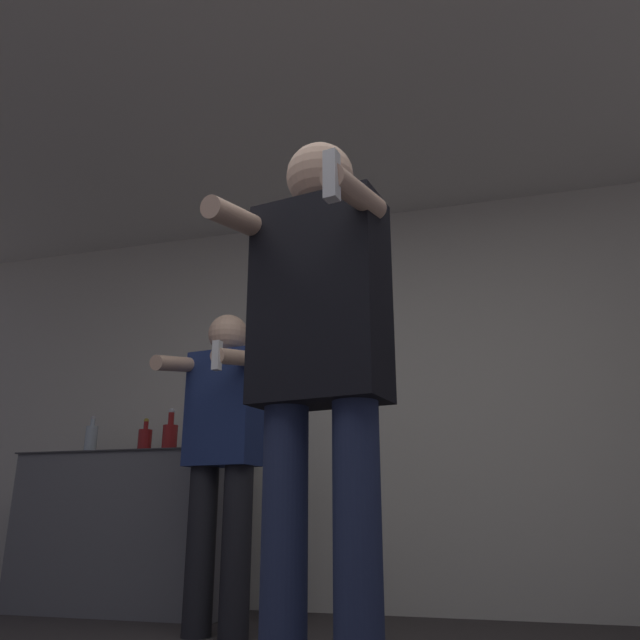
{
  "coord_description": "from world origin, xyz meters",
  "views": [
    {
      "loc": [
        0.65,
        -1.2,
        0.55
      ],
      "look_at": [
        0.15,
        0.55,
        1.12
      ],
      "focal_mm": 35.0,
      "sensor_mm": 36.0,
      "label": 1
    }
  ],
  "objects_px": {
    "bottle_short_whiskey": "(91,439)",
    "bottle_tall_gin": "(145,440)",
    "bottle_dark_rum": "(170,436)",
    "person_man_side": "(222,446)",
    "person_woman_foreground": "(319,357)"
  },
  "relations": [
    {
      "from": "bottle_short_whiskey",
      "to": "person_woman_foreground",
      "type": "bearing_deg",
      "value": -41.42
    },
    {
      "from": "bottle_dark_rum",
      "to": "bottle_short_whiskey",
      "type": "bearing_deg",
      "value": 180.0
    },
    {
      "from": "bottle_dark_rum",
      "to": "person_man_side",
      "type": "xyz_separation_m",
      "value": [
        0.65,
        -0.62,
        -0.14
      ]
    },
    {
      "from": "bottle_tall_gin",
      "to": "person_man_side",
      "type": "distance_m",
      "value": 1.04
    },
    {
      "from": "bottle_tall_gin",
      "to": "person_man_side",
      "type": "bearing_deg",
      "value": -37.01
    },
    {
      "from": "bottle_tall_gin",
      "to": "person_man_side",
      "type": "relative_size",
      "value": 0.14
    },
    {
      "from": "bottle_short_whiskey",
      "to": "bottle_tall_gin",
      "type": "bearing_deg",
      "value": 0.0
    },
    {
      "from": "bottle_tall_gin",
      "to": "person_woman_foreground",
      "type": "relative_size",
      "value": 0.13
    },
    {
      "from": "bottle_dark_rum",
      "to": "person_woman_foreground",
      "type": "relative_size",
      "value": 0.16
    },
    {
      "from": "bottle_short_whiskey",
      "to": "person_man_side",
      "type": "distance_m",
      "value": 1.38
    },
    {
      "from": "person_woman_foreground",
      "to": "person_man_side",
      "type": "relative_size",
      "value": 1.09
    },
    {
      "from": "bottle_dark_rum",
      "to": "bottle_tall_gin",
      "type": "xyz_separation_m",
      "value": [
        -0.18,
        0.0,
        -0.02
      ]
    },
    {
      "from": "bottle_dark_rum",
      "to": "person_man_side",
      "type": "bearing_deg",
      "value": -43.83
    },
    {
      "from": "bottle_dark_rum",
      "to": "person_man_side",
      "type": "height_order",
      "value": "person_man_side"
    },
    {
      "from": "bottle_short_whiskey",
      "to": "bottle_tall_gin",
      "type": "xyz_separation_m",
      "value": [
        0.4,
        0.0,
        -0.02
      ]
    }
  ]
}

